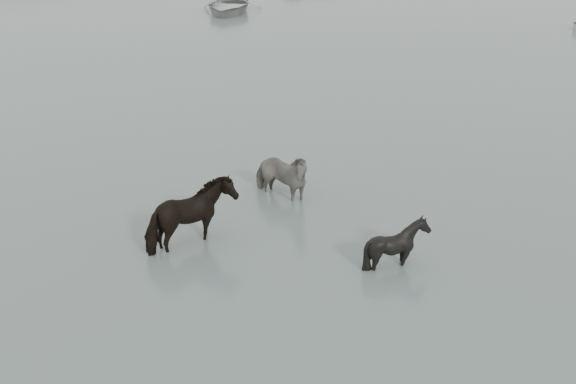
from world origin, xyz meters
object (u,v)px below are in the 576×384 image
object	(u,v)px
pony_black	(397,236)
pony_pinto	(280,169)
rowboat_lead	(228,4)
pony_dark	(192,211)

from	to	relation	value
pony_black	pony_pinto	bearing A→B (deg)	58.28
pony_pinto	rowboat_lead	size ratio (longest dim) A/B	0.36
pony_pinto	pony_black	xyz separation A→B (m)	(3.93, -1.16, -0.13)
pony_pinto	pony_dark	xyz separation A→B (m)	(0.18, -3.12, 0.07)
rowboat_lead	pony_dark	bearing A→B (deg)	-81.48
pony_black	pony_dark	bearing A→B (deg)	102.28
pony_dark	rowboat_lead	size ratio (longest dim) A/B	0.33
rowboat_lead	pony_black	bearing A→B (deg)	-73.86
pony_black	rowboat_lead	world-z (taller)	pony_black
pony_pinto	pony_dark	bearing A→B (deg)	-177.37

